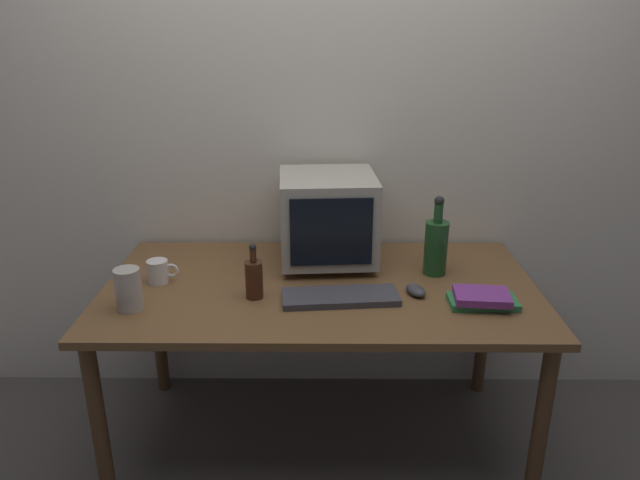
{
  "coord_description": "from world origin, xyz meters",
  "views": [
    {
      "loc": [
        0.01,
        -2.06,
        1.7
      ],
      "look_at": [
        0.0,
        0.0,
        0.92
      ],
      "focal_mm": 33.29,
      "sensor_mm": 36.0,
      "label": 1
    }
  ],
  "objects_px": {
    "bottle_short": "(254,278)",
    "book_stack": "(482,299)",
    "mug": "(159,271)",
    "keyboard": "(340,297)",
    "bottle_tall": "(436,245)",
    "crt_monitor": "(328,218)",
    "computer_mouse": "(416,290)",
    "metal_canister": "(128,289)"
  },
  "relations": [
    {
      "from": "bottle_tall",
      "to": "bottle_short",
      "type": "relative_size",
      "value": 1.53
    },
    {
      "from": "keyboard",
      "to": "mug",
      "type": "xyz_separation_m",
      "value": [
        -0.69,
        0.15,
        0.03
      ]
    },
    {
      "from": "book_stack",
      "to": "mug",
      "type": "bearing_deg",
      "value": 171.02
    },
    {
      "from": "crt_monitor",
      "to": "metal_canister",
      "type": "bearing_deg",
      "value": -148.26
    },
    {
      "from": "keyboard",
      "to": "bottle_short",
      "type": "height_order",
      "value": "bottle_short"
    },
    {
      "from": "bottle_tall",
      "to": "bottle_short",
      "type": "height_order",
      "value": "bottle_tall"
    },
    {
      "from": "computer_mouse",
      "to": "bottle_short",
      "type": "relative_size",
      "value": 0.48
    },
    {
      "from": "bottle_short",
      "to": "metal_canister",
      "type": "xyz_separation_m",
      "value": [
        -0.43,
        -0.09,
        -0.0
      ]
    },
    {
      "from": "keyboard",
      "to": "book_stack",
      "type": "relative_size",
      "value": 1.75
    },
    {
      "from": "crt_monitor",
      "to": "metal_canister",
      "type": "distance_m",
      "value": 0.82
    },
    {
      "from": "bottle_tall",
      "to": "computer_mouse",
      "type": "bearing_deg",
      "value": -117.61
    },
    {
      "from": "keyboard",
      "to": "book_stack",
      "type": "bearing_deg",
      "value": -10.06
    },
    {
      "from": "computer_mouse",
      "to": "bottle_tall",
      "type": "height_order",
      "value": "bottle_tall"
    },
    {
      "from": "computer_mouse",
      "to": "bottle_tall",
      "type": "bearing_deg",
      "value": 40.3
    },
    {
      "from": "computer_mouse",
      "to": "keyboard",
      "type": "bearing_deg",
      "value": 167.33
    },
    {
      "from": "keyboard",
      "to": "bottle_tall",
      "type": "bearing_deg",
      "value": 27.02
    },
    {
      "from": "crt_monitor",
      "to": "computer_mouse",
      "type": "bearing_deg",
      "value": -43.81
    },
    {
      "from": "crt_monitor",
      "to": "mug",
      "type": "height_order",
      "value": "crt_monitor"
    },
    {
      "from": "crt_monitor",
      "to": "keyboard",
      "type": "xyz_separation_m",
      "value": [
        0.05,
        -0.36,
        -0.18
      ]
    },
    {
      "from": "metal_canister",
      "to": "computer_mouse",
      "type": "bearing_deg",
      "value": 6.66
    },
    {
      "from": "book_stack",
      "to": "bottle_short",
      "type": "bearing_deg",
      "value": 175.68
    },
    {
      "from": "computer_mouse",
      "to": "bottle_tall",
      "type": "relative_size",
      "value": 0.31
    },
    {
      "from": "bottle_short",
      "to": "book_stack",
      "type": "distance_m",
      "value": 0.82
    },
    {
      "from": "bottle_short",
      "to": "book_stack",
      "type": "height_order",
      "value": "bottle_short"
    },
    {
      "from": "bottle_tall",
      "to": "metal_canister",
      "type": "relative_size",
      "value": 2.14
    },
    {
      "from": "crt_monitor",
      "to": "book_stack",
      "type": "bearing_deg",
      "value": -36.03
    },
    {
      "from": "metal_canister",
      "to": "crt_monitor",
      "type": "bearing_deg",
      "value": 31.74
    },
    {
      "from": "crt_monitor",
      "to": "bottle_short",
      "type": "height_order",
      "value": "crt_monitor"
    },
    {
      "from": "crt_monitor",
      "to": "bottle_short",
      "type": "bearing_deg",
      "value": -128.51
    },
    {
      "from": "keyboard",
      "to": "book_stack",
      "type": "height_order",
      "value": "book_stack"
    },
    {
      "from": "bottle_short",
      "to": "mug",
      "type": "xyz_separation_m",
      "value": [
        -0.38,
        0.13,
        -0.03
      ]
    },
    {
      "from": "crt_monitor",
      "to": "keyboard",
      "type": "distance_m",
      "value": 0.4
    },
    {
      "from": "bottle_tall",
      "to": "bottle_short",
      "type": "distance_m",
      "value": 0.73
    },
    {
      "from": "crt_monitor",
      "to": "mug",
      "type": "distance_m",
      "value": 0.7
    },
    {
      "from": "mug",
      "to": "metal_canister",
      "type": "height_order",
      "value": "metal_canister"
    },
    {
      "from": "mug",
      "to": "metal_canister",
      "type": "bearing_deg",
      "value": -101.6
    },
    {
      "from": "bottle_tall",
      "to": "bottle_short",
      "type": "bearing_deg",
      "value": -162.31
    },
    {
      "from": "computer_mouse",
      "to": "crt_monitor",
      "type": "bearing_deg",
      "value": 114.1
    },
    {
      "from": "crt_monitor",
      "to": "bottle_short",
      "type": "distance_m",
      "value": 0.44
    },
    {
      "from": "bottle_short",
      "to": "crt_monitor",
      "type": "bearing_deg",
      "value": 51.49
    },
    {
      "from": "mug",
      "to": "metal_canister",
      "type": "xyz_separation_m",
      "value": [
        -0.05,
        -0.22,
        0.03
      ]
    },
    {
      "from": "keyboard",
      "to": "metal_canister",
      "type": "bearing_deg",
      "value": -179.79
    }
  ]
}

